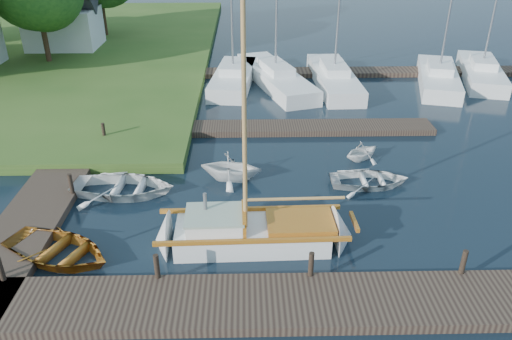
{
  "coord_description": "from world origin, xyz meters",
  "views": [
    {
      "loc": [
        -0.38,
        -16.57,
        9.92
      ],
      "look_at": [
        0.0,
        0.0,
        1.2
      ],
      "focal_mm": 35.0,
      "sensor_mm": 36.0,
      "label": 1
    }
  ],
  "objects_px": {
    "mooring_post_1": "(157,266)",
    "marina_boat_4": "(438,76)",
    "mooring_post_3": "(464,262)",
    "marina_boat_0": "(233,76)",
    "dinghy": "(57,248)",
    "marina_boat_2": "(334,77)",
    "mooring_post_0": "(1,269)",
    "tender_b": "(231,165)",
    "mooring_post_2": "(311,264)",
    "mooring_post_4": "(71,184)",
    "marina_boat_5": "(481,71)",
    "tender_c": "(370,178)",
    "tender_d": "(362,149)",
    "house_c": "(62,19)",
    "marina_boat_1": "(275,76)",
    "sailboat": "(257,234)",
    "mooring_post_5": "(104,131)",
    "tender_a": "(123,184)"
  },
  "relations": [
    {
      "from": "mooring_post_4",
      "to": "marina_boat_5",
      "type": "height_order",
      "value": "marina_boat_5"
    },
    {
      "from": "mooring_post_4",
      "to": "dinghy",
      "type": "bearing_deg",
      "value": -80.55
    },
    {
      "from": "mooring_post_2",
      "to": "marina_boat_5",
      "type": "bearing_deg",
      "value": 55.63
    },
    {
      "from": "mooring_post_5",
      "to": "sailboat",
      "type": "bearing_deg",
      "value": -48.8
    },
    {
      "from": "dinghy",
      "to": "tender_b",
      "type": "xyz_separation_m",
      "value": [
        5.41,
        5.08,
        0.27
      ]
    },
    {
      "from": "mooring_post_4",
      "to": "marina_boat_0",
      "type": "xyz_separation_m",
      "value": [
        5.88,
        13.8,
        -0.12
      ]
    },
    {
      "from": "mooring_post_3",
      "to": "marina_boat_1",
      "type": "height_order",
      "value": "marina_boat_1"
    },
    {
      "from": "dinghy",
      "to": "marina_boat_2",
      "type": "distance_m",
      "value": 20.81
    },
    {
      "from": "mooring_post_1",
      "to": "mooring_post_3",
      "type": "distance_m",
      "value": 9.0
    },
    {
      "from": "sailboat",
      "to": "dinghy",
      "type": "height_order",
      "value": "sailboat"
    },
    {
      "from": "mooring_post_3",
      "to": "marina_boat_4",
      "type": "bearing_deg",
      "value": 72.75
    },
    {
      "from": "mooring_post_5",
      "to": "tender_d",
      "type": "height_order",
      "value": "mooring_post_5"
    },
    {
      "from": "tender_c",
      "to": "marina_boat_5",
      "type": "height_order",
      "value": "marina_boat_5"
    },
    {
      "from": "marina_boat_0",
      "to": "marina_boat_2",
      "type": "relative_size",
      "value": 1.13
    },
    {
      "from": "tender_b",
      "to": "marina_boat_1",
      "type": "relative_size",
      "value": 0.23
    },
    {
      "from": "sailboat",
      "to": "tender_b",
      "type": "distance_m",
      "value": 4.54
    },
    {
      "from": "tender_a",
      "to": "marina_boat_5",
      "type": "bearing_deg",
      "value": -49.49
    },
    {
      "from": "mooring_post_2",
      "to": "tender_b",
      "type": "relative_size",
      "value": 0.32
    },
    {
      "from": "mooring_post_1",
      "to": "marina_boat_4",
      "type": "relative_size",
      "value": 0.07
    },
    {
      "from": "marina_boat_4",
      "to": "marina_boat_0",
      "type": "bearing_deg",
      "value": 104.3
    },
    {
      "from": "mooring_post_3",
      "to": "tender_b",
      "type": "relative_size",
      "value": 0.32
    },
    {
      "from": "tender_c",
      "to": "tender_d",
      "type": "bearing_deg",
      "value": -4.62
    },
    {
      "from": "mooring_post_4",
      "to": "house_c",
      "type": "height_order",
      "value": "house_c"
    },
    {
      "from": "mooring_post_1",
      "to": "marina_boat_0",
      "type": "bearing_deg",
      "value": 84.29
    },
    {
      "from": "mooring_post_1",
      "to": "tender_d",
      "type": "distance_m",
      "value": 11.32
    },
    {
      "from": "marina_boat_4",
      "to": "tender_b",
      "type": "bearing_deg",
      "value": 148.7
    },
    {
      "from": "mooring_post_1",
      "to": "mooring_post_2",
      "type": "xyz_separation_m",
      "value": [
        4.5,
        0.0,
        0.0
      ]
    },
    {
      "from": "mooring_post_0",
      "to": "mooring_post_3",
      "type": "bearing_deg",
      "value": 0.0
    },
    {
      "from": "marina_boat_0",
      "to": "marina_boat_4",
      "type": "bearing_deg",
      "value": -84.16
    },
    {
      "from": "mooring_post_1",
      "to": "mooring_post_3",
      "type": "bearing_deg",
      "value": 0.0
    },
    {
      "from": "sailboat",
      "to": "marina_boat_5",
      "type": "xyz_separation_m",
      "value": [
        15.01,
        17.64,
        0.23
      ]
    },
    {
      "from": "sailboat",
      "to": "mooring_post_5",
      "type": "bearing_deg",
      "value": 129.8
    },
    {
      "from": "mooring_post_1",
      "to": "dinghy",
      "type": "distance_m",
      "value": 3.69
    },
    {
      "from": "mooring_post_2",
      "to": "sailboat",
      "type": "height_order",
      "value": "sailboat"
    },
    {
      "from": "mooring_post_3",
      "to": "marina_boat_0",
      "type": "relative_size",
      "value": 0.07
    },
    {
      "from": "marina_boat_4",
      "to": "marina_boat_5",
      "type": "xyz_separation_m",
      "value": [
        3.19,
        1.09,
        0.01
      ]
    },
    {
      "from": "mooring_post_1",
      "to": "mooring_post_5",
      "type": "relative_size",
      "value": 1.0
    },
    {
      "from": "mooring_post_0",
      "to": "mooring_post_3",
      "type": "distance_m",
      "value": 13.5
    },
    {
      "from": "mooring_post_3",
      "to": "sailboat",
      "type": "height_order",
      "value": "sailboat"
    },
    {
      "from": "mooring_post_1",
      "to": "tender_c",
      "type": "relative_size",
      "value": 0.25
    },
    {
      "from": "tender_a",
      "to": "marina_boat_2",
      "type": "distance_m",
      "value": 16.83
    },
    {
      "from": "mooring_post_2",
      "to": "mooring_post_3",
      "type": "xyz_separation_m",
      "value": [
        4.5,
        0.0,
        0.0
      ]
    },
    {
      "from": "tender_d",
      "to": "marina_boat_1",
      "type": "bearing_deg",
      "value": -16.15
    },
    {
      "from": "tender_b",
      "to": "tender_c",
      "type": "height_order",
      "value": "tender_b"
    },
    {
      "from": "mooring_post_4",
      "to": "marina_boat_5",
      "type": "distance_m",
      "value": 26.43
    },
    {
      "from": "mooring_post_1",
      "to": "marina_boat_0",
      "type": "xyz_separation_m",
      "value": [
        1.88,
        18.8,
        -0.12
      ]
    },
    {
      "from": "mooring_post_1",
      "to": "mooring_post_4",
      "type": "xyz_separation_m",
      "value": [
        -4.0,
        5.0,
        0.0
      ]
    },
    {
      "from": "house_c",
      "to": "tender_c",
      "type": "bearing_deg",
      "value": -48.64
    },
    {
      "from": "marina_boat_2",
      "to": "house_c",
      "type": "xyz_separation_m",
      "value": [
        -19.2,
        8.33,
        2.02
      ]
    },
    {
      "from": "marina_boat_0",
      "to": "dinghy",
      "type": "bearing_deg",
      "value": 169.82
    }
  ]
}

